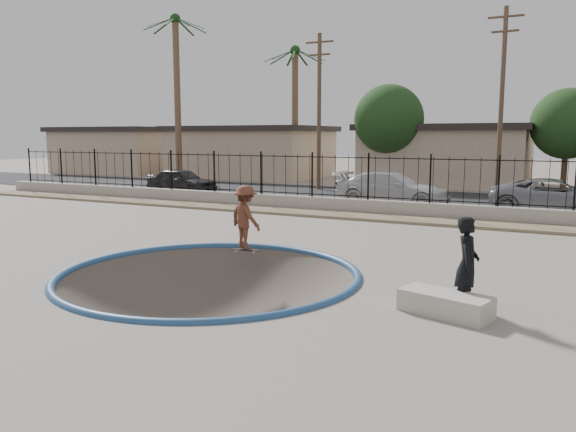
# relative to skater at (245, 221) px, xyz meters

# --- Properties ---
(ground) EXTENTS (120.00, 120.00, 2.20)m
(ground) POSITION_rel_skater_xyz_m (0.59, 10.40, -1.98)
(ground) COLOR slate
(ground) RESTS_ON ground
(bowl_pit) EXTENTS (6.84, 6.84, 1.80)m
(bowl_pit) POSITION_rel_skater_xyz_m (0.59, -2.60, -0.88)
(bowl_pit) COLOR #483F37
(bowl_pit) RESTS_ON ground
(coping_ring) EXTENTS (7.04, 7.04, 0.20)m
(coping_ring) POSITION_rel_skater_xyz_m (0.59, -2.60, -0.88)
(coping_ring) COLOR navy
(coping_ring) RESTS_ON ground
(rock_strip) EXTENTS (42.00, 1.60, 0.11)m
(rock_strip) POSITION_rel_skater_xyz_m (0.59, 7.60, -0.82)
(rock_strip) COLOR #8E7F5D
(rock_strip) RESTS_ON ground
(retaining_wall) EXTENTS (42.00, 0.45, 0.60)m
(retaining_wall) POSITION_rel_skater_xyz_m (0.59, 8.70, -0.58)
(retaining_wall) COLOR #9F988B
(retaining_wall) RESTS_ON ground
(fence) EXTENTS (40.00, 0.04, 1.80)m
(fence) POSITION_rel_skater_xyz_m (0.59, 8.70, 0.62)
(fence) COLOR black
(fence) RESTS_ON retaining_wall
(street) EXTENTS (90.00, 8.00, 0.04)m
(street) POSITION_rel_skater_xyz_m (0.59, 15.40, -0.86)
(street) COLOR black
(street) RESTS_ON ground
(house_west_far) EXTENTS (10.60, 8.60, 3.90)m
(house_west_far) POSITION_rel_skater_xyz_m (-27.41, 24.90, 1.10)
(house_west_far) COLOR tan
(house_west_far) RESTS_ON ground
(house_west) EXTENTS (11.60, 8.60, 3.90)m
(house_west) POSITION_rel_skater_xyz_m (-14.41, 24.90, 1.10)
(house_west) COLOR tan
(house_west) RESTS_ON ground
(house_center) EXTENTS (10.60, 8.60, 3.90)m
(house_center) POSITION_rel_skater_xyz_m (0.59, 24.90, 1.10)
(house_center) COLOR tan
(house_center) RESTS_ON ground
(palm_left) EXTENTS (2.30, 2.30, 11.30)m
(palm_left) POSITION_rel_skater_xyz_m (-16.41, 18.40, 7.08)
(palm_left) COLOR brown
(palm_left) RESTS_ON ground
(palm_mid) EXTENTS (2.30, 2.30, 9.30)m
(palm_mid) POSITION_rel_skater_xyz_m (-9.41, 22.40, 5.81)
(palm_mid) COLOR brown
(palm_mid) RESTS_ON ground
(utility_pole_left) EXTENTS (1.70, 0.24, 9.00)m
(utility_pole_left) POSITION_rel_skater_xyz_m (-5.41, 17.40, 3.83)
(utility_pole_left) COLOR #473323
(utility_pole_left) RESTS_ON ground
(utility_pole_mid) EXTENTS (1.70, 0.24, 9.50)m
(utility_pole_mid) POSITION_rel_skater_xyz_m (4.59, 17.40, 4.08)
(utility_pole_mid) COLOR #473323
(utility_pole_mid) RESTS_ON ground
(street_tree_left) EXTENTS (4.32, 4.32, 6.36)m
(street_tree_left) POSITION_rel_skater_xyz_m (-2.41, 21.40, 3.31)
(street_tree_left) COLOR #473323
(street_tree_left) RESTS_ON ground
(street_tree_mid) EXTENTS (3.96, 3.96, 5.83)m
(street_tree_mid) POSITION_rel_skater_xyz_m (7.59, 22.40, 2.96)
(street_tree_mid) COLOR #473323
(street_tree_mid) RESTS_ON ground
(skater) EXTENTS (1.30, 1.04, 1.75)m
(skater) POSITION_rel_skater_xyz_m (0.00, 0.00, 0.00)
(skater) COLOR brown
(skater) RESTS_ON ground
(skateboard) EXTENTS (0.80, 0.32, 0.07)m
(skateboard) POSITION_rel_skater_xyz_m (0.00, -0.00, -0.82)
(skateboard) COLOR black
(skateboard) RESTS_ON ground
(videographer) EXTENTS (0.47, 0.67, 1.74)m
(videographer) POSITION_rel_skater_xyz_m (6.33, -2.68, -0.01)
(videographer) COLOR black
(videographer) RESTS_ON ground
(concrete_ledge) EXTENTS (1.73, 1.10, 0.40)m
(concrete_ledge) POSITION_rel_skater_xyz_m (6.04, -3.10, -0.68)
(concrete_ledge) COLOR #B4AEA0
(concrete_ledge) RESTS_ON ground
(car_a) EXTENTS (4.11, 1.77, 1.38)m
(car_a) POSITION_rel_skater_xyz_m (-11.16, 11.80, -0.15)
(car_a) COLOR black
(car_a) RESTS_ON street
(car_b) EXTENTS (3.73, 1.35, 1.22)m
(car_b) POSITION_rel_skater_xyz_m (-0.64, 13.40, -0.23)
(car_b) COLOR black
(car_b) RESTS_ON street
(car_c) EXTENTS (5.31, 2.32, 1.52)m
(car_c) POSITION_rel_skater_xyz_m (0.70, 11.80, -0.08)
(car_c) COLOR silver
(car_c) RESTS_ON street
(car_d) EXTENTS (5.33, 2.83, 1.43)m
(car_d) POSITION_rel_skater_xyz_m (7.41, 12.06, -0.13)
(car_d) COLOR gray
(car_d) RESTS_ON street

